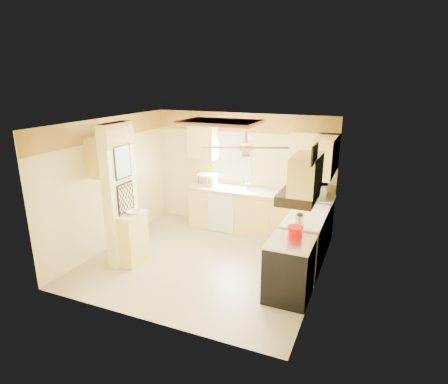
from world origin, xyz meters
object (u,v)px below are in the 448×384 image
at_px(stove, 289,269).
at_px(microwave, 312,190).
at_px(dutch_oven, 295,232).
at_px(bowl, 133,212).
at_px(kettle, 300,220).

height_order(stove, microwave, microwave).
xyz_separation_m(stove, dutch_oven, (0.02, 0.19, 0.54)).
height_order(stove, bowl, bowl).
relative_size(bowl, kettle, 1.03).
height_order(microwave, kettle, microwave).
xyz_separation_m(bowl, dutch_oven, (2.79, 0.19, 0.03)).
relative_size(microwave, bowl, 2.52).
xyz_separation_m(bowl, kettle, (2.78, 0.56, 0.07)).
relative_size(stove, dutch_oven, 3.80).
bearing_deg(kettle, bowl, -168.66).
bearing_deg(dutch_oven, kettle, 92.30).
distance_m(dutch_oven, kettle, 0.37).
bearing_deg(stove, bowl, -179.97).
bearing_deg(stove, kettle, 89.60).
relative_size(dutch_oven, kettle, 1.09).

